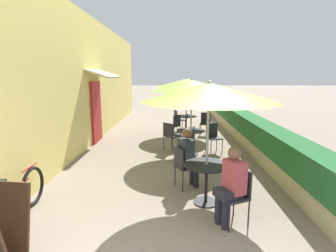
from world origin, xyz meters
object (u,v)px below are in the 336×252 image
at_px(seated_patron_near_left, 231,183).
at_px(cafe_chair_mid_right, 170,134).
at_px(patio_table_far, 186,121).
at_px(patio_umbrella_mid, 192,86).
at_px(seated_patron_near_right, 188,155).
at_px(cafe_chair_far_left, 205,122).
at_px(cafe_chair_mid_back, 189,144).
at_px(patio_umbrella_far, 187,83).
at_px(patio_table_near, 206,174).
at_px(cafe_chair_near_left, 237,192).
at_px(bicycle_leaning, 14,200).
at_px(coffee_cup_mid, 194,128).
at_px(cafe_chair_near_right, 183,164).
at_px(cafe_chair_far_right, 178,119).
at_px(cafe_chair_far_back, 175,124).
at_px(coffee_cup_far, 187,115).
at_px(patio_umbrella_near, 209,92).
at_px(patio_table_mid, 191,136).
at_px(cafe_chair_mid_left, 213,135).

xyz_separation_m(seated_patron_near_left, cafe_chair_mid_right, (-0.99, 4.10, -0.17)).
bearing_deg(patio_table_far, patio_umbrella_mid, -89.63).
bearing_deg(patio_umbrella_mid, seated_patron_near_right, -94.81).
bearing_deg(cafe_chair_far_left, patio_table_far, 5.83).
distance_m(cafe_chair_mid_back, patio_umbrella_far, 3.76).
xyz_separation_m(cafe_chair_mid_right, patio_table_far, (0.58, 2.25, 0.03)).
distance_m(patio_table_near, cafe_chair_near_left, 0.75).
relative_size(patio_umbrella_far, bicycle_leaning, 1.28).
xyz_separation_m(seated_patron_near_left, coffee_cup_mid, (-0.30, 3.74, 0.10)).
relative_size(cafe_chair_near_left, cafe_chair_mid_back, 1.00).
distance_m(cafe_chair_near_right, cafe_chair_far_right, 5.71).
bearing_deg(cafe_chair_far_back, cafe_chair_near_left, -128.54).
bearing_deg(patio_umbrella_far, cafe_chair_mid_right, -104.52).
xyz_separation_m(cafe_chair_mid_back, cafe_chair_far_back, (-0.37, 2.85, 0.00)).
xyz_separation_m(cafe_chair_mid_right, cafe_chair_mid_back, (0.51, -1.20, 0.00)).
bearing_deg(cafe_chair_near_right, bicycle_leaning, -88.92).
bearing_deg(cafe_chair_far_left, cafe_chair_mid_right, 70.54).
xyz_separation_m(patio_umbrella_far, coffee_cup_far, (0.05, -0.10, -1.23)).
bearing_deg(cafe_chair_far_right, patio_table_far, 5.83).
distance_m(seated_patron_near_left, cafe_chair_far_back, 5.82).
distance_m(cafe_chair_near_left, patio_umbrella_far, 6.50).
relative_size(patio_umbrella_near, patio_umbrella_mid, 1.00).
height_order(cafe_chair_near_right, coffee_cup_mid, cafe_chair_near_right).
distance_m(cafe_chair_far_back, bicycle_leaning, 6.29).
bearing_deg(patio_umbrella_near, patio_table_mid, 91.87).
distance_m(cafe_chair_mid_right, bicycle_leaning, 4.76).
bearing_deg(patio_umbrella_far, coffee_cup_mid, -87.71).
distance_m(cafe_chair_far_left, cafe_chair_far_back, 1.30).
distance_m(patio_table_near, seated_patron_near_left, 0.76).
relative_size(seated_patron_near_right, cafe_chair_far_back, 1.44).
xyz_separation_m(patio_table_near, cafe_chair_far_back, (-0.56, 5.06, -0.03)).
height_order(patio_umbrella_near, patio_umbrella_mid, same).
bearing_deg(seated_patron_near_right, seated_patron_near_left, -2.71).
distance_m(seated_patron_near_left, cafe_chair_far_left, 6.29).
height_order(seated_patron_near_left, cafe_chair_mid_back, seated_patron_near_left).
bearing_deg(cafe_chair_near_left, seated_patron_near_left, 90.00).
bearing_deg(bicycle_leaning, coffee_cup_far, 64.18).
height_order(cafe_chair_near_right, cafe_chair_far_right, same).
distance_m(patio_umbrella_near, patio_umbrella_mid, 2.96).
relative_size(patio_table_near, cafe_chair_mid_back, 0.94).
bearing_deg(patio_umbrella_far, cafe_chair_mid_back, -91.22).
height_order(seated_patron_near_right, coffee_cup_far, seated_patron_near_right).
bearing_deg(cafe_chair_far_right, bicycle_leaning, -38.74).
bearing_deg(cafe_chair_mid_left, cafe_chair_far_left, -108.20).
distance_m(patio_table_near, patio_umbrella_near, 1.46).
relative_size(cafe_chair_mid_right, coffee_cup_far, 9.67).
height_order(patio_umbrella_near, cafe_chair_mid_right, patio_umbrella_near).
distance_m(cafe_chair_near_right, patio_umbrella_mid, 2.77).
height_order(seated_patron_near_left, patio_table_far, seated_patron_near_left).
distance_m(seated_patron_near_left, patio_table_far, 6.37).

